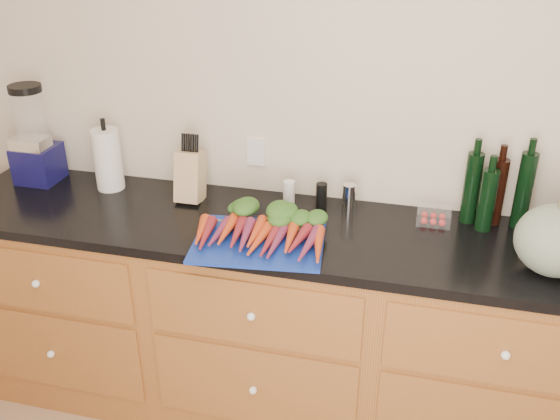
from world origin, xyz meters
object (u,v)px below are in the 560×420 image
(cutting_board, at_px, (259,242))
(squash, at_px, (556,240))
(knife_block, at_px, (190,176))
(carrots, at_px, (262,229))
(blender_appliance, at_px, (34,140))
(paper_towel, at_px, (108,160))
(tomato_box, at_px, (434,216))

(cutting_board, height_order, squash, squash)
(knife_block, bearing_deg, carrots, -34.19)
(blender_appliance, bearing_deg, carrots, -13.90)
(squash, bearing_deg, paper_towel, 171.79)
(tomato_box, bearing_deg, blender_appliance, -179.60)
(knife_block, height_order, tomato_box, knife_block)
(carrots, bearing_deg, squash, 1.11)
(cutting_board, height_order, paper_towel, paper_towel)
(carrots, xyz_separation_m, knife_block, (-0.39, 0.26, 0.07))
(blender_appliance, bearing_deg, cutting_board, -15.73)
(cutting_board, xyz_separation_m, tomato_box, (0.63, 0.33, 0.02))
(blender_appliance, height_order, knife_block, blender_appliance)
(blender_appliance, xyz_separation_m, tomato_box, (1.76, 0.01, -0.16))
(squash, distance_m, blender_appliance, 2.18)
(paper_towel, relative_size, knife_block, 1.27)
(carrots, height_order, paper_towel, paper_towel)
(knife_block, bearing_deg, paper_towel, 177.07)
(tomato_box, bearing_deg, squash, -33.93)
(cutting_board, bearing_deg, carrots, 90.00)
(squash, bearing_deg, carrots, -178.89)
(blender_appliance, relative_size, paper_towel, 1.63)
(cutting_board, distance_m, tomato_box, 0.71)
(knife_block, bearing_deg, blender_appliance, 178.64)
(paper_towel, height_order, knife_block, paper_towel)
(cutting_board, distance_m, blender_appliance, 1.19)
(squash, xyz_separation_m, blender_appliance, (-2.16, 0.26, 0.07))
(squash, height_order, blender_appliance, blender_appliance)
(cutting_board, distance_m, knife_block, 0.50)
(paper_towel, height_order, tomato_box, paper_towel)
(squash, xyz_separation_m, paper_towel, (-1.81, 0.26, 0.01))
(blender_appliance, xyz_separation_m, knife_block, (0.74, -0.02, -0.09))
(carrots, distance_m, knife_block, 0.47)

